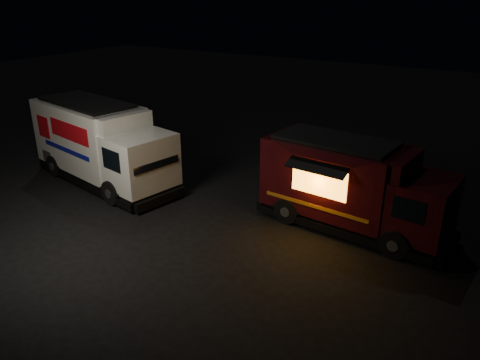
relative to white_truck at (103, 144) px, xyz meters
name	(u,v)px	position (x,y,z in m)	size (l,w,h in m)	color
ground	(158,213)	(3.80, -1.23, -1.68)	(80.00, 80.00, 0.00)	black
white_truck	(103,144)	(0.00, 0.00, 0.00)	(7.41, 2.53, 3.36)	silver
red_truck	(356,187)	(10.27, 1.40, -0.16)	(6.53, 2.40, 3.04)	#320A09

